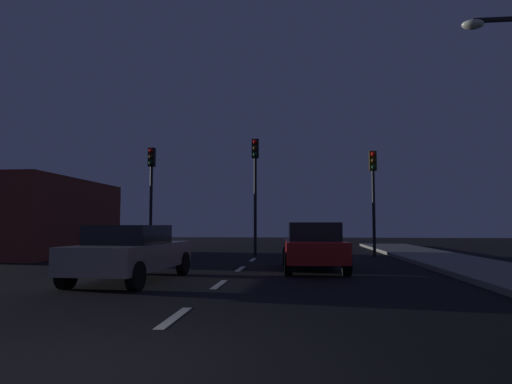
% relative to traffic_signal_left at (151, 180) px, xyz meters
% --- Properties ---
extents(ground_plane, '(80.00, 80.00, 0.00)m').
position_rel_traffic_signal_left_xyz_m(ground_plane, '(5.12, -9.36, -3.57)').
color(ground_plane, black).
extents(lane_stripe_second, '(0.16, 1.60, 0.01)m').
position_rel_traffic_signal_left_xyz_m(lane_stripe_second, '(5.12, -13.76, -3.56)').
color(lane_stripe_second, silver).
rests_on(lane_stripe_second, ground_plane).
extents(lane_stripe_third, '(0.16, 1.60, 0.01)m').
position_rel_traffic_signal_left_xyz_m(lane_stripe_third, '(5.12, -9.96, -3.56)').
color(lane_stripe_third, silver).
rests_on(lane_stripe_third, ground_plane).
extents(lane_stripe_fourth, '(0.16, 1.60, 0.01)m').
position_rel_traffic_signal_left_xyz_m(lane_stripe_fourth, '(5.12, -6.16, -3.56)').
color(lane_stripe_fourth, silver).
rests_on(lane_stripe_fourth, ground_plane).
extents(lane_stripe_fifth, '(0.16, 1.60, 0.01)m').
position_rel_traffic_signal_left_xyz_m(lane_stripe_fifth, '(5.12, -2.36, -3.56)').
color(lane_stripe_fifth, silver).
rests_on(lane_stripe_fifth, ground_plane).
extents(traffic_signal_left, '(0.32, 0.38, 5.10)m').
position_rel_traffic_signal_left_xyz_m(traffic_signal_left, '(0.00, 0.00, 0.00)').
color(traffic_signal_left, black).
rests_on(traffic_signal_left, ground_plane).
extents(traffic_signal_center, '(0.32, 0.38, 5.43)m').
position_rel_traffic_signal_left_xyz_m(traffic_signal_center, '(4.99, 0.00, 0.21)').
color(traffic_signal_center, black).
rests_on(traffic_signal_center, ground_plane).
extents(traffic_signal_right, '(0.32, 0.38, 4.78)m').
position_rel_traffic_signal_left_xyz_m(traffic_signal_right, '(10.37, -0.00, -0.21)').
color(traffic_signal_right, black).
rests_on(traffic_signal_right, ground_plane).
extents(car_stopped_ahead, '(2.03, 4.18, 1.49)m').
position_rel_traffic_signal_left_xyz_m(car_stopped_ahead, '(7.44, -6.41, -2.81)').
color(car_stopped_ahead, '#B21919').
rests_on(car_stopped_ahead, ground_plane).
extents(car_adjacent_lane, '(2.04, 4.41, 1.41)m').
position_rel_traffic_signal_left_xyz_m(car_adjacent_lane, '(2.81, -9.58, -2.83)').
color(car_adjacent_lane, gray).
rests_on(car_adjacent_lane, ground_plane).
extents(storefront_left, '(4.40, 8.15, 3.51)m').
position_rel_traffic_signal_left_xyz_m(storefront_left, '(-5.08, -0.75, -1.81)').
color(storefront_left, maroon).
rests_on(storefront_left, ground_plane).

